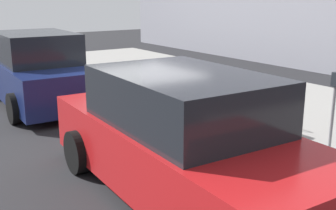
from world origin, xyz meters
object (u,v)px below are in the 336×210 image
(suitcase_silver_5, at_px, (167,85))
(parking_meter, at_px, (334,101))
(suitcase_navy_1, at_px, (239,105))
(suitcase_maroon_0, at_px, (254,113))
(suitcase_red_6, at_px, (160,85))
(bollard_post, at_px, (125,76))
(suitcase_black_2, at_px, (216,104))
(fire_hydrant, at_px, (143,75))
(parked_car_red_0, at_px, (182,140))
(suitcase_teal_4, at_px, (187,90))
(parked_car_navy_1, at_px, (38,72))
(suitcase_olive_3, at_px, (202,94))

(suitcase_silver_5, relative_size, parking_meter, 0.64)
(suitcase_navy_1, height_order, suitcase_silver_5, suitcase_navy_1)
(suitcase_maroon_0, distance_m, suitcase_silver_5, 2.75)
(suitcase_red_6, distance_m, bollard_post, 1.33)
(suitcase_black_2, bearing_deg, parking_meter, -173.54)
(fire_hydrant, bearing_deg, parked_car_red_0, 154.03)
(suitcase_red_6, height_order, parking_meter, parking_meter)
(fire_hydrant, bearing_deg, bollard_post, 13.15)
(suitcase_teal_4, distance_m, suitcase_silver_5, 0.60)
(suitcase_maroon_0, xyz_separation_m, suitcase_red_6, (3.26, -0.11, -0.06))
(parked_car_navy_1, bearing_deg, bollard_post, -94.23)
(suitcase_olive_3, distance_m, parking_meter, 3.02)
(suitcase_black_2, height_order, suitcase_red_6, suitcase_black_2)
(suitcase_maroon_0, height_order, suitcase_silver_5, suitcase_silver_5)
(suitcase_navy_1, height_order, suitcase_teal_4, suitcase_navy_1)
(suitcase_teal_4, height_order, suitcase_red_6, suitcase_teal_4)
(suitcase_navy_1, xyz_separation_m, fire_hydrant, (3.42, 0.06, 0.05))
(suitcase_teal_4, distance_m, bollard_post, 2.42)
(fire_hydrant, bearing_deg, suitcase_maroon_0, 179.51)
(suitcase_black_2, bearing_deg, suitcase_red_6, -2.69)
(bollard_post, relative_size, parked_car_navy_1, 0.16)
(suitcase_silver_5, bearing_deg, suitcase_maroon_0, -179.39)
(suitcase_red_6, bearing_deg, suitcase_olive_3, 179.47)
(suitcase_silver_5, distance_m, parked_car_red_0, 4.47)
(suitcase_silver_5, bearing_deg, fire_hydrant, -3.05)
(suitcase_maroon_0, distance_m, suitcase_black_2, 1.06)
(suitcase_teal_4, height_order, fire_hydrant, suitcase_teal_4)
(suitcase_red_6, height_order, parked_car_navy_1, parked_car_navy_1)
(suitcase_black_2, distance_m, suitcase_olive_3, 0.56)
(parked_car_red_0, bearing_deg, suitcase_teal_4, -37.97)
(suitcase_maroon_0, height_order, suitcase_navy_1, suitcase_navy_1)
(parked_car_navy_1, bearing_deg, suitcase_navy_1, -149.59)
(suitcase_maroon_0, distance_m, suitcase_teal_4, 2.16)
(suitcase_maroon_0, height_order, parking_meter, parking_meter)
(suitcase_teal_4, bearing_deg, fire_hydrant, 2.55)
(suitcase_black_2, xyz_separation_m, parked_car_red_0, (-2.10, 2.39, 0.33))
(suitcase_silver_5, bearing_deg, parked_car_navy_1, 49.86)
(suitcase_teal_4, bearing_deg, suitcase_olive_3, 178.40)
(suitcase_maroon_0, relative_size, parking_meter, 0.59)
(suitcase_black_2, relative_size, bollard_post, 1.28)
(suitcase_teal_4, distance_m, suitcase_red_6, 1.10)
(suitcase_navy_1, height_order, suitcase_red_6, suitcase_navy_1)
(bollard_post, bearing_deg, parking_meter, -176.15)
(suitcase_red_6, bearing_deg, suitcase_black_2, 177.31)
(suitcase_teal_4, xyz_separation_m, parked_car_navy_1, (2.57, 2.50, 0.30))
(suitcase_olive_3, bearing_deg, parked_car_red_0, 136.82)
(suitcase_teal_4, relative_size, parked_car_red_0, 0.21)
(suitcase_teal_4, height_order, parking_meter, parking_meter)
(suitcase_maroon_0, xyz_separation_m, fire_hydrant, (3.92, -0.03, 0.08))
(suitcase_red_6, height_order, bollard_post, bollard_post)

